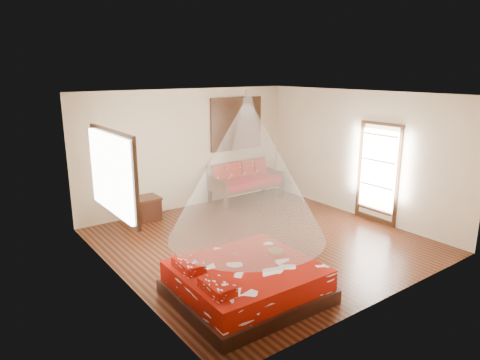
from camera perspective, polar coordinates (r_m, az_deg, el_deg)
name	(u,v)px	position (r m, az deg, el deg)	size (l,w,h in m)	color
room	(261,171)	(7.95, 2.88, 1.25)	(5.54, 5.54, 2.84)	black
bed	(246,282)	(6.34, 0.74, -13.44)	(2.04, 1.86, 0.63)	black
daybed	(244,180)	(10.81, 0.58, 0.06)	(1.85, 0.82, 0.96)	black
storage_chest	(143,209)	(9.63, -12.86, -3.79)	(0.75, 0.55, 0.51)	black
shutter_panel	(237,124)	(10.82, -0.47, 7.50)	(1.52, 0.06, 1.32)	black
window_left	(114,173)	(6.75, -16.41, 0.88)	(0.10, 1.74, 1.34)	black
glazed_door	(378,174)	(9.57, 17.92, 0.81)	(0.08, 1.02, 2.16)	black
wine_tray	(276,249)	(6.67, 4.79, -9.13)	(0.25, 0.25, 0.20)	brown
mosquito_net_main	(247,174)	(5.77, 0.93, 0.77)	(2.19, 2.19, 1.80)	white
mosquito_net_daybed	(248,122)	(10.44, 1.04, 7.80)	(0.80, 0.80, 1.50)	white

